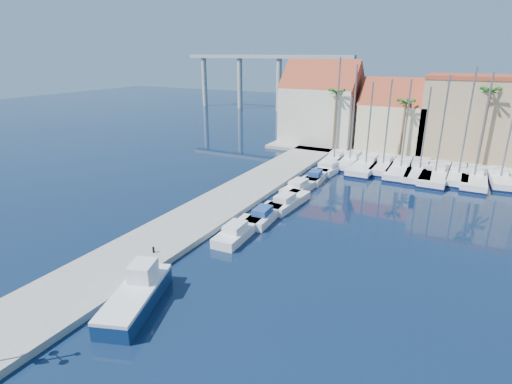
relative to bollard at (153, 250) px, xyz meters
The scene contains 28 objects.
ground 8.09m from the bollard, 17.80° to the right, with size 260.00×260.00×0.00m, color black.
quay_west 11.13m from the bollard, 96.88° to the left, with size 6.00×77.00×0.50m, color gray.
shore_north 48.85m from the bollard, 68.79° to the left, with size 54.00×16.00×0.50m, color gray.
bollard is the anchor object (origin of this frame).
fishing_boat 6.06m from the bollard, 58.00° to the right, with size 4.34×7.07×2.35m.
motorboat_west_0 7.39m from the bollard, 59.56° to the left, with size 2.28×6.27×1.40m.
motorboat_west_1 11.43m from the bollard, 68.81° to the left, with size 2.21×5.96×1.40m.
motorboat_west_2 15.63m from the bollard, 73.00° to the left, with size 2.54×6.63×1.40m.
motorboat_west_3 20.57m from the bollard, 78.99° to the left, with size 2.61×6.75×1.40m.
motorboat_west_4 24.98m from the bollard, 80.24° to the left, with size 2.27×5.88×1.40m.
motorboat_west_5 29.86m from the bollard, 81.11° to the left, with size 2.76×6.75×1.40m.
sailboat_0 33.81m from the bollard, 83.57° to the left, with size 2.67×8.93×14.39m.
sailboat_1 34.69m from the bollard, 80.10° to the left, with size 3.02×9.74×13.51m.
sailboat_2 34.13m from the bollard, 75.69° to the left, with size 3.02×11.27×11.43m.
sailboat_3 35.36m from the bollard, 72.66° to the left, with size 2.54×9.14×11.82m.
sailboat_4 35.77m from the bollard, 68.86° to the left, with size 3.07×11.21×11.92m.
sailboat_5 36.76m from the bollard, 65.61° to the left, with size 3.54×11.72×11.09m.
sailboat_6 37.11m from the bollard, 62.51° to the left, with size 3.32×11.68×12.51m.
sailboat_7 38.85m from the bollard, 59.51° to the left, with size 2.64×9.24×13.43m.
sailboat_8 39.52m from the bollard, 57.19° to the left, with size 2.81×10.63×12.90m.
sailboat_9 41.80m from the bollard, 54.68° to the left, with size 2.96×8.72×11.65m.
building_0 44.98m from the bollard, 93.00° to the left, with size 12.30×9.00×13.50m.
building_1 45.80m from the bollard, 77.75° to the left, with size 10.30×8.00×11.00m.
building_2 50.31m from the bollard, 65.59° to the left, with size 14.20×10.20×11.50m.
palm_0 40.45m from the bollard, 87.58° to the left, with size 2.60×2.60×10.15m.
palm_1 41.89m from the bollard, 73.56° to the left, with size 2.60×2.60×9.15m.
palm_2 46.03m from the bollard, 61.28° to the left, with size 2.60×2.60×11.15m.
viaduct 86.04m from the bollard, 111.55° to the left, with size 48.00×2.20×14.45m.
Camera 1 is at (11.98, -17.95, 14.90)m, focal length 28.00 mm.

